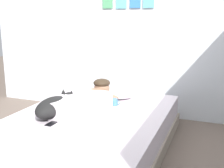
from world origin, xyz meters
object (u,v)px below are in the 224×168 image
(dog, at_px, (55,106))
(coffee_cup, at_px, (114,102))
(pillow, at_px, (113,94))
(cell_phone, at_px, (52,123))
(person_lying, at_px, (88,100))
(bed, at_px, (93,130))

(dog, relative_size, coffee_cup, 4.60)
(pillow, bearing_deg, cell_phone, -101.36)
(dog, xyz_separation_m, coffee_cup, (0.42, 0.55, -0.07))
(pillow, height_order, person_lying, person_lying)
(bed, distance_m, person_lying, 0.32)
(bed, distance_m, dog, 0.48)
(person_lying, relative_size, coffee_cup, 7.36)
(pillow, xyz_separation_m, cell_phone, (-0.21, -1.03, -0.05))
(coffee_cup, bearing_deg, dog, -127.32)
(bed, xyz_separation_m, cell_phone, (-0.21, -0.43, 0.20))
(pillow, xyz_separation_m, coffee_cup, (0.12, -0.28, -0.02))
(coffee_cup, bearing_deg, person_lying, -129.52)
(person_lying, height_order, coffee_cup, person_lying)
(pillow, bearing_deg, bed, -89.40)
(dog, distance_m, cell_phone, 0.24)
(person_lying, relative_size, cell_phone, 6.57)
(cell_phone, bearing_deg, pillow, 78.64)
(pillow, bearing_deg, person_lying, -98.27)
(bed, bearing_deg, dog, -142.81)
(person_lying, bearing_deg, cell_phone, -104.51)
(pillow, bearing_deg, dog, -109.47)
(bed, height_order, person_lying, person_lying)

